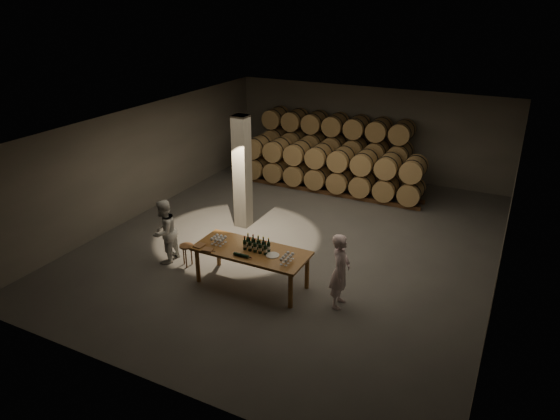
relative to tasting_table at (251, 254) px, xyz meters
The scene contains 15 objects.
room 3.34m from the tasting_table, 123.69° to the left, with size 12.00×12.00×12.00m.
tasting_table is the anchor object (origin of this frame).
barrel_stack_back 7.77m from the tasting_table, 97.11° to the left, with size 5.48×0.95×2.31m.
barrel_stack_front 6.33m from the tasting_table, 95.17° to the left, with size 6.26×0.95×1.57m.
bottle_cluster 0.26m from the tasting_table, 12.54° to the left, with size 0.60×0.23×0.33m.
lying_bottles 0.40m from the tasting_table, 95.06° to the right, with size 0.44×0.07×0.07m.
glass_cluster_left 0.86m from the tasting_table, behind, with size 0.30×0.30×0.17m.
glass_cluster_right 0.98m from the tasting_table, ahead, with size 0.19×0.41×0.16m.
plate 0.56m from the tasting_table, ahead, with size 0.30×0.30×0.02m, color silver.
notebook_near 0.97m from the tasting_table, 152.50° to the right, with size 0.23×0.19×0.03m, color brown.
notebook_corner 1.20m from the tasting_table, 162.68° to the right, with size 0.20×0.25×0.02m, color brown.
pen 0.87m from the tasting_table, 148.67° to the right, with size 0.01×0.01×0.15m, color black.
stool 1.88m from the tasting_table, behind, with size 0.33×0.33×0.56m.
person_man 2.07m from the tasting_table, ahead, with size 0.61×0.40×1.67m, color white.
person_woman 2.45m from the tasting_table, behind, with size 0.79×0.61×1.62m, color silver.
Camera 1 is at (4.97, -11.01, 6.15)m, focal length 32.00 mm.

